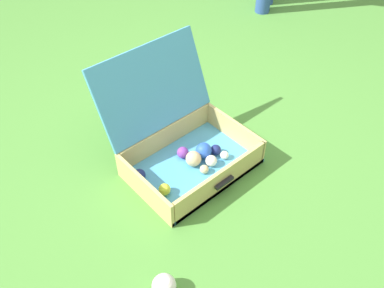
# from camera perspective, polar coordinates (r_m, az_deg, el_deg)

# --- Properties ---
(ground_plane) EXTENTS (16.00, 16.00, 0.00)m
(ground_plane) POSITION_cam_1_polar(r_m,az_deg,el_deg) (2.07, -0.18, -3.22)
(ground_plane) COLOR #4C8C38
(open_suitcase) EXTENTS (0.62, 0.62, 0.54)m
(open_suitcase) POSITION_cam_1_polar(r_m,az_deg,el_deg) (2.01, -1.49, 0.16)
(open_suitcase) COLOR #4799C6
(open_suitcase) RESTS_ON ground
(stray_ball_on_grass) EXTENTS (0.10, 0.10, 0.10)m
(stray_ball_on_grass) POSITION_cam_1_polar(r_m,az_deg,el_deg) (1.64, -4.01, -19.56)
(stray_ball_on_grass) COLOR white
(stray_ball_on_grass) RESTS_ON ground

